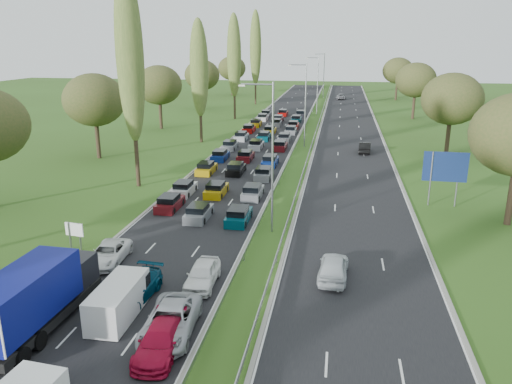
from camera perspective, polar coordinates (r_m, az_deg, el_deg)
The scene contains 21 objects.
ground at distance 76.43m, azimuth 5.64°, elevation 5.45°, with size 260.00×260.00×0.00m, color #2F4C17.
near_carriageway at distance 79.60m, azimuth 0.90°, elevation 5.98°, with size 10.50×215.00×0.04m, color black.
far_carriageway at distance 78.74m, azimuth 10.70°, elevation 5.58°, with size 10.50×215.00×0.04m, color black.
central_reservation at distance 78.78m, azimuth 5.79°, elevation 6.19°, with size 2.36×215.00×0.32m.
lamp_columns at distance 73.52m, azimuth 5.66°, elevation 9.74°, with size 0.18×140.18×12.00m.
poplar_row at distance 66.46m, azimuth -9.18°, elevation 14.41°, with size 2.80×127.80×22.44m.
woodland_left at distance 65.94m, azimuth -19.36°, elevation 9.57°, with size 8.00×166.00×11.10m.
woodland_right at distance 63.54m, azimuth 22.95°, elevation 8.96°, with size 8.00×153.00×11.10m.
traffic_queue_fill at distance 74.79m, azimuth 0.34°, elevation 5.63°, with size 9.08×69.22×0.80m.
near_car_2 at distance 36.61m, azimuth -16.54°, elevation -6.75°, with size 2.20×4.76×1.32m, color white.
near_car_7 at distance 31.10m, azimuth -13.80°, elevation -10.72°, with size 2.05×5.04×1.46m, color #053852.
near_car_10 at distance 27.44m, azimuth -9.77°, elevation -14.32°, with size 2.54×5.52×1.53m, color #A9ABB2.
near_car_11 at distance 26.14m, azimuth -10.90°, elevation -16.33°, with size 1.91×4.69×1.36m, color #A30A2A.
near_car_12 at distance 32.17m, azimuth -6.15°, elevation -9.31°, with size 1.77×4.39×1.50m, color white.
far_car_0 at distance 33.20m, azimuth 8.84°, elevation -8.47°, with size 1.86×4.64×1.58m, color silver.
far_car_1 at distance 71.65m, azimuth 12.33°, elevation 5.00°, with size 1.55×4.45×1.47m, color black.
far_car_2 at distance 139.93m, azimuth 9.67°, elevation 10.72°, with size 2.45×5.32×1.48m, color gray.
blue_lorry at distance 29.32m, azimuth -23.81°, elevation -10.87°, with size 2.48×8.91×3.76m.
white_van_rear at distance 29.64m, azimuth -15.28°, elevation -11.71°, with size 1.93×4.93×1.98m.
info_sign at distance 39.33m, azimuth -20.03°, elevation -4.35°, with size 1.50×0.31×2.10m.
direction_sign at distance 49.43m, azimuth 20.81°, elevation 2.45°, with size 4.00×0.23×5.20m.
Camera 1 is at (9.59, 5.19, 14.83)m, focal length 35.00 mm.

